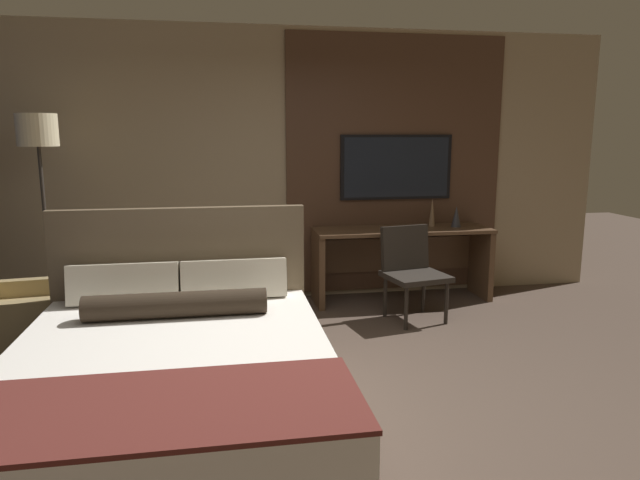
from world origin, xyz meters
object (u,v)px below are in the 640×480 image
object	(u,v)px
desk	(401,251)
floor_lamp	(39,148)
tv	(396,167)
vase_tall	(456,216)
desk_chair	(411,265)
bed	(173,379)
armchair_by_window	(16,325)
vase_short	(432,212)

from	to	relation	value
desk	floor_lamp	size ratio (longest dim) A/B	0.97
tv	vase_tall	bearing A→B (deg)	-23.85
desk_chair	vase_tall	distance (m)	0.98
bed	desk_chair	distance (m)	2.74
desk	tv	size ratio (longest dim) A/B	1.52
armchair_by_window	vase_tall	bearing A→B (deg)	-83.18
bed	vase_tall	bearing A→B (deg)	40.89
bed	vase_short	size ratio (longest dim) A/B	7.70
bed	desk_chair	xyz separation A→B (m)	(2.06, 1.79, 0.19)
desk	vase_tall	distance (m)	0.69
desk	floor_lamp	world-z (taller)	floor_lamp
bed	tv	size ratio (longest dim) A/B	1.88
desk_chair	armchair_by_window	size ratio (longest dim) A/B	0.98
desk	desk_chair	xyz separation A→B (m)	(-0.10, -0.62, -0.01)
vase_tall	armchair_by_window	bearing A→B (deg)	-166.07
floor_lamp	bed	bearing A→B (deg)	-59.94
vase_tall	tv	bearing A→B (deg)	156.15
vase_short	tv	bearing A→B (deg)	155.77
floor_lamp	vase_tall	distance (m)	4.06
desk_chair	tv	bearing A→B (deg)	71.91
desk_chair	vase_short	xyz separation A→B (m)	(0.46, 0.69, 0.40)
desk_chair	vase_tall	size ratio (longest dim) A/B	3.91
bed	vase_short	bearing A→B (deg)	44.57
desk	tv	world-z (taller)	tv
bed	floor_lamp	world-z (taller)	floor_lamp
armchair_by_window	vase_tall	world-z (taller)	vase_tall
vase_tall	vase_short	distance (m)	0.25
armchair_by_window	vase_short	bearing A→B (deg)	-80.99
bed	desk_chair	size ratio (longest dim) A/B	2.62
floor_lamp	vase_short	xyz separation A→B (m)	(3.76, 0.34, -0.70)
floor_lamp	desk_chair	bearing A→B (deg)	-5.95
tv	floor_lamp	world-z (taller)	floor_lamp
desk_chair	vase_tall	xyz separation A→B (m)	(0.69, 0.59, 0.36)
armchair_by_window	vase_tall	size ratio (longest dim) A/B	3.98
tv	vase_tall	xyz separation A→B (m)	(0.59, -0.26, -0.51)
vase_short	desk	bearing A→B (deg)	-169.35
tv	desk_chair	world-z (taller)	tv
floor_lamp	desk	bearing A→B (deg)	4.67
desk	armchair_by_window	world-z (taller)	armchair_by_window
desk_chair	vase_tall	world-z (taller)	vase_tall
desk	tv	bearing A→B (deg)	90.00
floor_lamp	vase_tall	world-z (taller)	floor_lamp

